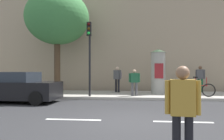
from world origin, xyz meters
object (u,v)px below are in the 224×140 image
object	(u,v)px
traffic_light	(89,46)
bicycle_leaning	(198,90)
pedestrian_tallest	(183,108)
pedestrian_with_bag	(200,77)
poster_column	(158,71)
street_tree	(57,18)
pedestrian_in_dark_shirt	(118,77)
parked_car_red	(15,88)
pedestrian_near_pole	(134,80)

from	to	relation	value
traffic_light	bicycle_leaning	distance (m)	6.42
traffic_light	pedestrian_tallest	world-z (taller)	traffic_light
traffic_light	bicycle_leaning	world-z (taller)	traffic_light
traffic_light	pedestrian_tallest	xyz separation A→B (m)	(3.26, -8.54, -1.95)
pedestrian_with_bag	bicycle_leaning	size ratio (longest dim) A/B	0.98
traffic_light	poster_column	bearing A→B (deg)	26.54
pedestrian_tallest	street_tree	bearing A→B (deg)	118.69
poster_column	pedestrian_tallest	world-z (taller)	poster_column
pedestrian_with_bag	bicycle_leaning	xyz separation A→B (m)	(-0.85, -2.70, -0.63)
poster_column	street_tree	world-z (taller)	street_tree
pedestrian_in_dark_shirt	parked_car_red	size ratio (longest dim) A/B	0.39
pedestrian_near_pole	pedestrian_with_bag	world-z (taller)	pedestrian_with_bag
poster_column	pedestrian_in_dark_shirt	distance (m)	2.71
traffic_light	bicycle_leaning	bearing A→B (deg)	4.75
street_tree	parked_car_red	xyz separation A→B (m)	(-0.92, -3.58, -4.26)
pedestrian_near_pole	parked_car_red	world-z (taller)	pedestrian_near_pole
street_tree	pedestrian_in_dark_shirt	world-z (taller)	street_tree
pedestrian_in_dark_shirt	bicycle_leaning	distance (m)	5.13
pedestrian_tallest	pedestrian_near_pole	size ratio (longest dim) A/B	1.11
pedestrian_tallest	pedestrian_with_bag	xyz separation A→B (m)	(3.53, 11.73, 0.21)
traffic_light	street_tree	xyz separation A→B (m)	(-2.51, 2.02, 2.08)
pedestrian_near_pole	traffic_light	bearing A→B (deg)	-166.21
pedestrian_with_bag	traffic_light	bearing A→B (deg)	-154.85
traffic_light	poster_column	size ratio (longest dim) A/B	1.48
poster_column	pedestrian_tallest	xyz separation A→B (m)	(-0.67, -10.51, -0.59)
pedestrian_tallest	pedestrian_in_dark_shirt	bearing A→B (deg)	99.65
traffic_light	pedestrian_with_bag	world-z (taller)	traffic_light
traffic_light	street_tree	bearing A→B (deg)	141.29
poster_column	pedestrian_tallest	size ratio (longest dim) A/B	1.67
pedestrian_near_pole	parked_car_red	distance (m)	6.29
pedestrian_tallest	bicycle_leaning	distance (m)	9.44
traffic_light	street_tree	world-z (taller)	street_tree
poster_column	pedestrian_in_dark_shirt	world-z (taller)	poster_column
parked_car_red	traffic_light	bearing A→B (deg)	24.48
pedestrian_tallest	traffic_light	bearing A→B (deg)	110.91
street_tree	pedestrian_tallest	xyz separation A→B (m)	(5.78, -10.56, -4.03)
street_tree	pedestrian_near_pole	bearing A→B (deg)	-15.80
traffic_light	bicycle_leaning	xyz separation A→B (m)	(5.95, 0.49, -2.37)
street_tree	parked_car_red	bearing A→B (deg)	-104.42
traffic_light	pedestrian_tallest	size ratio (longest dim) A/B	2.47
street_tree	pedestrian_tallest	bearing A→B (deg)	-61.31
pedestrian_with_bag	bicycle_leaning	world-z (taller)	pedestrian_with_bag
street_tree	bicycle_leaning	world-z (taller)	street_tree
poster_column	bicycle_leaning	xyz separation A→B (m)	(2.01, -1.47, -1.01)
pedestrian_in_dark_shirt	parked_car_red	bearing A→B (deg)	-138.37
pedestrian_in_dark_shirt	bicycle_leaning	xyz separation A→B (m)	(4.59, -2.20, -0.62)
pedestrian_tallest	bicycle_leaning	world-z (taller)	pedestrian_tallest
street_tree	pedestrian_near_pole	size ratio (longest dim) A/B	4.45
street_tree	parked_car_red	distance (m)	5.64
pedestrian_tallest	parked_car_red	world-z (taller)	pedestrian_tallest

